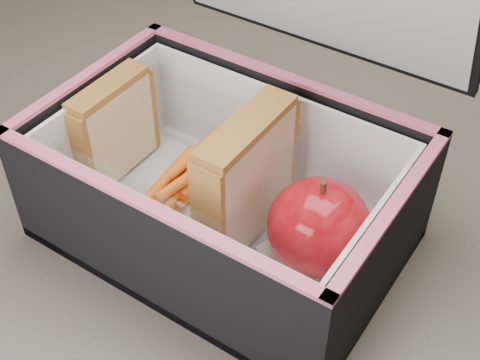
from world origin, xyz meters
name	(u,v)px	position (x,y,z in m)	size (l,w,h in m)	color
kitchen_table	(235,337)	(0.00, 0.00, 0.66)	(1.20, 0.80, 0.75)	brown
lunch_bag	(227,178)	(-0.03, 0.04, 0.82)	(0.30, 0.27, 0.30)	black
plastic_tub	(178,167)	(-0.09, 0.04, 0.80)	(0.19, 0.14, 0.08)	white
sandwich_left	(114,128)	(-0.16, 0.04, 0.82)	(0.02, 0.09, 0.10)	beige
sandwich_right	(246,179)	(-0.01, 0.04, 0.83)	(0.03, 0.11, 0.12)	beige
carrot_sticks	(183,180)	(-0.09, 0.04, 0.78)	(0.04, 0.14, 0.03)	#F44D0C
paper_napkin	(314,253)	(0.05, 0.05, 0.77)	(0.07, 0.07, 0.01)	white
red_apple	(319,226)	(0.05, 0.04, 0.81)	(0.08, 0.08, 0.09)	#7F0207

